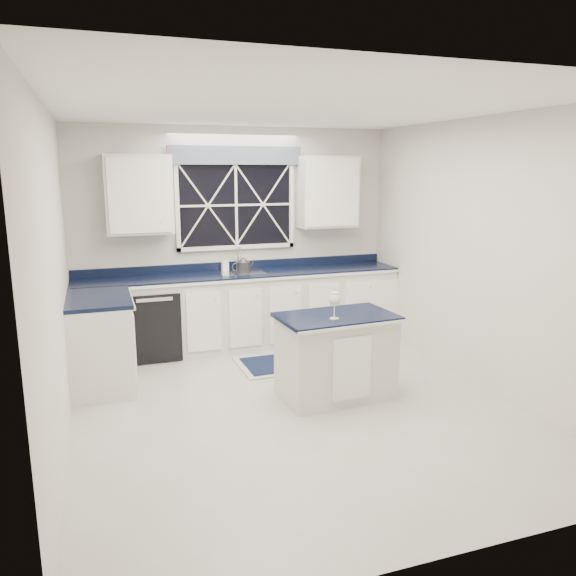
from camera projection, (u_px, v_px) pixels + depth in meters
name	position (u px, v px, depth m)	size (l,w,h in m)	color
ground	(296.00, 407.00, 5.28)	(4.50, 4.50, 0.00)	#AAAAA5
back_wall	(236.00, 237.00, 7.07)	(4.00, 0.10, 2.70)	silver
base_cabinets	(220.00, 317.00, 6.72)	(3.99, 1.60, 0.90)	silver
countertop	(242.00, 274.00, 6.89)	(3.98, 0.64, 0.04)	black
dishwasher	(153.00, 322.00, 6.64)	(0.60, 0.58, 0.82)	black
window	(236.00, 199.00, 6.93)	(1.65, 0.09, 1.26)	black
upper_cabinets	(238.00, 193.00, 6.80)	(3.10, 0.34, 0.90)	silver
faucet	(238.00, 258.00, 7.03)	(0.05, 0.20, 0.30)	silver
island	(336.00, 356.00, 5.44)	(1.15, 0.73, 0.82)	silver
rug	(292.00, 362.00, 6.46)	(1.24, 0.77, 0.02)	#B0B1AC
kettle	(243.00, 266.00, 6.86)	(0.28, 0.17, 0.20)	#303033
wine_glass	(334.00, 300.00, 5.18)	(0.11, 0.11, 0.25)	silver
soap_bottle	(225.00, 264.00, 7.00)	(0.08, 0.08, 0.18)	silver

